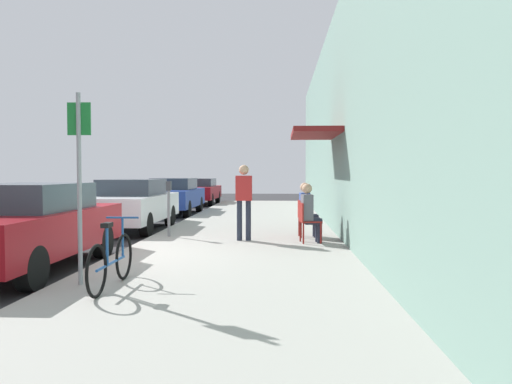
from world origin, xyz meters
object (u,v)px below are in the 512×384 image
object	(u,v)px
parked_car_1	(132,204)
parking_meter	(169,204)
seated_patron_0	(310,211)
seated_patron_1	(307,208)
street_sign	(79,173)
parked_car_2	(174,195)
cafe_chair_0	(307,220)
cafe_chair_1	(305,216)
parked_car_3	(199,191)
parked_car_0	(27,226)
bicycle_0	(111,261)
pedestrian_standing	(244,196)

from	to	relation	value
parked_car_1	parking_meter	xyz separation A→B (m)	(1.55, -2.12, 0.13)
seated_patron_0	seated_patron_1	distance (m)	0.96
street_sign	parking_meter	bearing A→B (deg)	89.44
parked_car_2	seated_patron_1	bearing A→B (deg)	-57.53
cafe_chair_0	parked_car_2	bearing A→B (deg)	119.15
parked_car_1	parked_car_2	world-z (taller)	parked_car_1
seated_patron_0	cafe_chair_1	distance (m)	0.98
seated_patron_0	parked_car_3	bearing A→B (deg)	108.20
parked_car_1	street_sign	size ratio (longest dim) A/B	1.69
seated_patron_1	seated_patron_0	bearing A→B (deg)	-89.99
parked_car_3	parking_meter	xyz separation A→B (m)	(1.55, -13.86, 0.17)
parked_car_0	parked_car_2	distance (m)	11.36
parked_car_3	bicycle_0	bearing A→B (deg)	-84.06
parked_car_1	parked_car_2	xyz separation A→B (m)	(0.00, 5.55, -0.01)
cafe_chair_1	street_sign	bearing A→B (deg)	-122.61
seated_patron_0	cafe_chair_1	xyz separation A→B (m)	(-0.06, 0.95, -0.19)
cafe_chair_1	parked_car_3	bearing A→B (deg)	109.14
bicycle_0	cafe_chair_0	size ratio (longest dim) A/B	1.97
cafe_chair_0	seated_patron_1	bearing A→B (deg)	86.48
bicycle_0	cafe_chair_1	size ratio (longest dim) A/B	1.97
parked_car_0	parking_meter	world-z (taller)	parked_car_0
parking_meter	cafe_chair_0	world-z (taller)	parking_meter
parked_car_2	street_sign	bearing A→B (deg)	-83.31
seated_patron_1	parked_car_2	bearing A→B (deg)	122.47
street_sign	parked_car_2	bearing A→B (deg)	96.69
bicycle_0	cafe_chair_1	xyz separation A→B (m)	(2.80, 5.34, 0.14)
parked_car_1	parked_car_2	bearing A→B (deg)	90.00
parked_car_0	parked_car_1	distance (m)	5.81
parking_meter	cafe_chair_0	size ratio (longest dim) A/B	1.52
parked_car_3	seated_patron_0	size ratio (longest dim) A/B	3.41
parked_car_0	seated_patron_1	xyz separation A→B (m)	(4.86, 3.73, 0.06)
parked_car_2	street_sign	distance (m)	12.91
parked_car_1	bicycle_0	xyz separation A→B (m)	(1.99, -7.43, -0.28)
parked_car_1	seated_patron_1	xyz separation A→B (m)	(4.86, -2.08, 0.06)
parking_meter	pedestrian_standing	distance (m)	1.98
seated_patron_0	cafe_chair_1	world-z (taller)	seated_patron_0
street_sign	seated_patron_1	size ratio (longest dim) A/B	2.02
parked_car_1	cafe_chair_1	world-z (taller)	parked_car_1
parked_car_1	parking_meter	size ratio (longest dim) A/B	3.33
bicycle_0	cafe_chair_0	distance (m)	5.20
parked_car_3	seated_patron_1	bearing A→B (deg)	-70.63
parked_car_3	bicycle_0	distance (m)	19.27
parked_car_1	parking_meter	world-z (taller)	parked_car_1
bicycle_0	cafe_chair_1	world-z (taller)	bicycle_0
parked_car_2	seated_patron_0	xyz separation A→B (m)	(4.86, -8.59, 0.07)
cafe_chair_0	cafe_chair_1	size ratio (longest dim) A/B	1.00
parked_car_2	street_sign	xyz separation A→B (m)	(1.50, -12.80, 0.89)
parked_car_3	parked_car_0	bearing A→B (deg)	-90.00
parked_car_0	bicycle_0	bearing A→B (deg)	-39.15
parked_car_1	seated_patron_0	bearing A→B (deg)	-32.06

